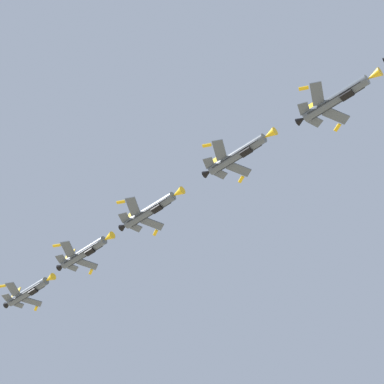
{
  "coord_description": "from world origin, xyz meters",
  "views": [
    {
      "loc": [
        -5.73,
        -0.26,
        1.4
      ],
      "look_at": [
        19.34,
        93.86,
        91.79
      ],
      "focal_mm": 69.66,
      "sensor_mm": 36.0,
      "label": 1
    }
  ],
  "objects_px": {
    "fighter_jet_left_outer": "(150,210)",
    "fighter_jet_trail_slot": "(29,291)",
    "fighter_jet_left_wing": "(337,98)",
    "fighter_jet_right_outer": "(84,252)",
    "fighter_jet_right_wing": "(238,154)"
  },
  "relations": [
    {
      "from": "fighter_jet_right_wing",
      "to": "fighter_jet_right_outer",
      "type": "relative_size",
      "value": 1.0
    },
    {
      "from": "fighter_jet_left_wing",
      "to": "fighter_jet_right_outer",
      "type": "relative_size",
      "value": 1.0
    },
    {
      "from": "fighter_jet_left_wing",
      "to": "fighter_jet_trail_slot",
      "type": "distance_m",
      "value": 78.83
    },
    {
      "from": "fighter_jet_left_wing",
      "to": "fighter_jet_right_wing",
      "type": "relative_size",
      "value": 1.0
    },
    {
      "from": "fighter_jet_left_wing",
      "to": "fighter_jet_trail_slot",
      "type": "xyz_separation_m",
      "value": [
        -42.54,
        66.36,
        -0.23
      ]
    },
    {
      "from": "fighter_jet_left_outer",
      "to": "fighter_jet_trail_slot",
      "type": "distance_m",
      "value": 38.53
    },
    {
      "from": "fighter_jet_right_wing",
      "to": "fighter_jet_trail_slot",
      "type": "distance_m",
      "value": 58.88
    },
    {
      "from": "fighter_jet_right_outer",
      "to": "fighter_jet_left_outer",
      "type": "bearing_deg",
      "value": 86.96
    },
    {
      "from": "fighter_jet_trail_slot",
      "to": "fighter_jet_left_wing",
      "type": "bearing_deg",
      "value": 89.45
    },
    {
      "from": "fighter_jet_left_outer",
      "to": "fighter_jet_trail_slot",
      "type": "xyz_separation_m",
      "value": [
        -19.2,
        33.39,
        0.95
      ]
    },
    {
      "from": "fighter_jet_right_wing",
      "to": "fighter_jet_trail_slot",
      "type": "height_order",
      "value": "fighter_jet_right_wing"
    },
    {
      "from": "fighter_jet_left_outer",
      "to": "fighter_jet_right_wing",
      "type": "bearing_deg",
      "value": 92.24
    },
    {
      "from": "fighter_jet_left_wing",
      "to": "fighter_jet_trail_slot",
      "type": "height_order",
      "value": "fighter_jet_left_wing"
    },
    {
      "from": "fighter_jet_left_outer",
      "to": "fighter_jet_right_outer",
      "type": "bearing_deg",
      "value": -93.04
    },
    {
      "from": "fighter_jet_left_wing",
      "to": "fighter_jet_trail_slot",
      "type": "bearing_deg",
      "value": -90.55
    }
  ]
}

